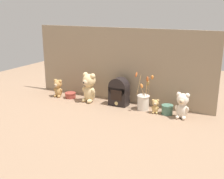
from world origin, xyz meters
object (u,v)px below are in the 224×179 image
at_px(decorative_tin_tall, 167,110).
at_px(decorative_tin_short, 70,95).
at_px(flower_vase, 143,100).
at_px(teddy_bear_small, 58,88).
at_px(vintage_radio, 119,92).
at_px(teddy_bear_medium, 182,105).
at_px(teddy_bear_tiny, 155,106).
at_px(teddy_bear_large, 89,87).

distance_m(decorative_tin_tall, decorative_tin_short, 0.97).
distance_m(flower_vase, decorative_tin_short, 0.76).
xyz_separation_m(teddy_bear_small, vintage_radio, (0.64, 0.05, 0.03)).
distance_m(teddy_bear_medium, teddy_bear_small, 1.22).
bearing_deg(teddy_bear_tiny, vintage_radio, 172.94).
height_order(teddy_bear_large, teddy_bear_tiny, teddy_bear_large).
height_order(vintage_radio, decorative_tin_tall, vintage_radio).
height_order(teddy_bear_medium, teddy_bear_tiny, teddy_bear_medium).
bearing_deg(decorative_tin_tall, teddy_bear_medium, -14.71).
bearing_deg(decorative_tin_tall, teddy_bear_small, -178.49).
distance_m(teddy_bear_tiny, flower_vase, 0.13).
bearing_deg(decorative_tin_short, teddy_bear_medium, -1.56).
relative_size(flower_vase, vintage_radio, 1.27).
relative_size(teddy_bear_large, flower_vase, 0.86).
relative_size(teddy_bear_small, flower_vase, 0.55).
relative_size(teddy_bear_small, decorative_tin_short, 1.66).
relative_size(decorative_tin_tall, decorative_tin_short, 0.90).
relative_size(teddy_bear_large, decorative_tin_tall, 2.86).
xyz_separation_m(teddy_bear_tiny, decorative_tin_tall, (0.10, 0.02, -0.02)).
bearing_deg(teddy_bear_large, teddy_bear_medium, -0.99).
bearing_deg(vintage_radio, teddy_bear_large, -172.26).
height_order(teddy_bear_small, flower_vase, flower_vase).
bearing_deg(teddy_bear_small, teddy_bear_medium, -0.21).
xyz_separation_m(teddy_bear_medium, decorative_tin_tall, (-0.13, 0.03, -0.07)).
relative_size(teddy_bear_large, teddy_bear_medium, 1.30).
distance_m(teddy_bear_tiny, vintage_radio, 0.37).
bearing_deg(teddy_bear_medium, decorative_tin_short, 178.44).
bearing_deg(teddy_bear_small, decorative_tin_short, 11.34).
bearing_deg(teddy_bear_large, decorative_tin_tall, 1.41).
bearing_deg(teddy_bear_tiny, teddy_bear_medium, -2.55).
distance_m(flower_vase, vintage_radio, 0.24).
distance_m(vintage_radio, decorative_tin_short, 0.52).
relative_size(teddy_bear_small, decorative_tin_tall, 1.84).
bearing_deg(flower_vase, teddy_bear_tiny, -16.19).
bearing_deg(teddy_bear_medium, flower_vase, 172.59).
xyz_separation_m(flower_vase, vintage_radio, (-0.24, 0.01, 0.04)).
bearing_deg(decorative_tin_short, teddy_bear_tiny, -1.30).
relative_size(vintage_radio, decorative_tin_tall, 2.64).
distance_m(teddy_bear_large, decorative_tin_short, 0.25).
distance_m(teddy_bear_medium, decorative_tin_tall, 0.15).
distance_m(teddy_bear_large, teddy_bear_medium, 0.87).
xyz_separation_m(flower_vase, decorative_tin_short, (-0.75, -0.01, -0.06)).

